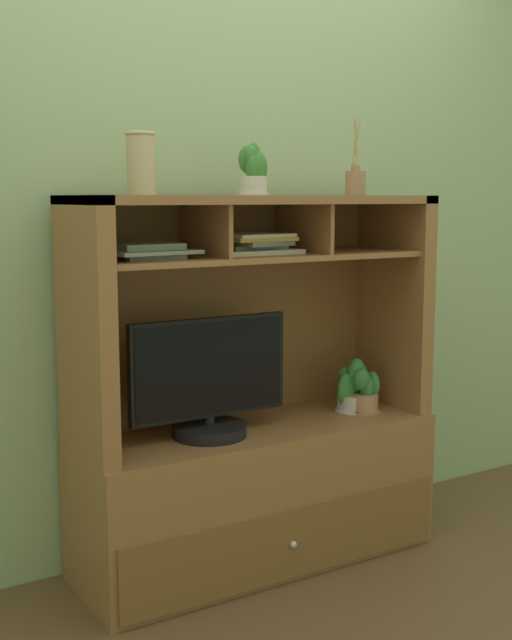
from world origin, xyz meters
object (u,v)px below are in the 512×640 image
object	(u,v)px
tv_monitor	(209,386)
potted_succulent	(254,170)
magazine_stack_centre	(144,251)
diffuser_bottle	(355,182)
potted_orchid	(362,389)
media_console	(255,448)
magazine_stack_left	(250,244)
potted_fern	(354,391)
ceramic_vase	(141,163)

from	to	relation	value
tv_monitor	potted_succulent	distance (m)	0.77
magazine_stack_centre	diffuser_bottle	world-z (taller)	diffuser_bottle
tv_monitor	potted_orchid	bearing A→B (deg)	-1.22
media_console	magazine_stack_centre	xyz separation A→B (m)	(-0.43, -0.00, 0.74)
tv_monitor	diffuser_bottle	distance (m)	0.96
magazine_stack_left	potted_succulent	world-z (taller)	potted_succulent
tv_monitor	potted_orchid	distance (m)	0.68
potted_succulent	potted_orchid	bearing A→B (deg)	-7.08
magazine_stack_left	diffuser_bottle	size ratio (longest dim) A/B	1.15
magazine_stack_left	diffuser_bottle	xyz separation A→B (m)	(0.44, -0.04, 0.22)
media_console	tv_monitor	bearing A→B (deg)	-171.04
magazine_stack_left	magazine_stack_centre	xyz separation A→B (m)	(-0.42, -0.02, -0.01)
tv_monitor	media_console	bearing A→B (deg)	8.96
potted_orchid	magazine_stack_left	distance (m)	0.75
potted_fern	diffuser_bottle	world-z (taller)	diffuser_bottle
potted_fern	diffuser_bottle	distance (m)	0.81
magazine_stack_centre	ceramic_vase	size ratio (longest dim) A/B	1.55
potted_fern	magazine_stack_left	bearing A→B (deg)	174.51
media_console	ceramic_vase	xyz separation A→B (m)	(-0.44, -0.01, 1.03)
media_console	magazine_stack_left	xyz separation A→B (m)	(-0.01, 0.02, 0.75)
potted_fern	potted_succulent	distance (m)	0.96
magazine_stack_centre	ceramic_vase	xyz separation A→B (m)	(-0.01, -0.01, 0.28)
potted_fern	magazine_stack_left	xyz separation A→B (m)	(-0.45, 0.04, 0.59)
potted_orchid	ceramic_vase	size ratio (longest dim) A/B	1.04
media_console	diffuser_bottle	bearing A→B (deg)	-2.09
media_console	potted_succulent	world-z (taller)	potted_succulent
tv_monitor	potted_succulent	world-z (taller)	potted_succulent
tv_monitor	magazine_stack_centre	distance (m)	0.53
potted_orchid	potted_succulent	world-z (taller)	potted_succulent
potted_fern	ceramic_vase	distance (m)	1.23
media_console	magazine_stack_left	distance (m)	0.75
magazine_stack_left	ceramic_vase	distance (m)	0.51
potted_orchid	potted_succulent	xyz separation A→B (m)	(-0.46, 0.06, 0.83)
potted_orchid	magazine_stack_centre	size ratio (longest dim) A/B	0.67
magazine_stack_centre	potted_succulent	size ratio (longest dim) A/B	1.70
media_console	diffuser_bottle	xyz separation A→B (m)	(0.44, -0.02, 0.98)
magazine_stack_centre	potted_succulent	xyz separation A→B (m)	(0.43, 0.01, 0.27)
media_console	magazine_stack_centre	bearing A→B (deg)	-179.97
magazine_stack_centre	potted_succulent	bearing A→B (deg)	1.43
potted_fern	ceramic_vase	xyz separation A→B (m)	(-0.88, 0.01, 0.86)
ceramic_vase	potted_orchid	bearing A→B (deg)	-2.37
tv_monitor	magazine_stack_left	xyz separation A→B (m)	(0.20, 0.05, 0.49)
ceramic_vase	diffuser_bottle	bearing A→B (deg)	-0.41
potted_fern	magazine_stack_centre	size ratio (longest dim) A/B	0.58
potted_orchid	magazine_stack_left	world-z (taller)	magazine_stack_left
tv_monitor	diffuser_bottle	xyz separation A→B (m)	(0.64, 0.02, 0.71)
potted_orchid	magazine_stack_left	size ratio (longest dim) A/B	0.63
media_console	tv_monitor	xyz separation A→B (m)	(-0.21, -0.03, 0.27)
potted_fern	diffuser_bottle	size ratio (longest dim) A/B	0.63
tv_monitor	diffuser_bottle	bearing A→B (deg)	1.48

